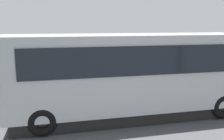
{
  "coord_description": "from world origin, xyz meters",
  "views": [
    {
      "loc": [
        4.24,
        13.62,
        3.63
      ],
      "look_at": [
        1.84,
        0.25,
        1.1
      ],
      "focal_mm": 39.58,
      "sensor_mm": 36.0,
      "label": 1
    }
  ],
  "objects_px": {
    "spectator_centre": "(113,77)",
    "parked_motorcycle_silver": "(129,91)",
    "spectator_far_right": "(73,78)",
    "stunt_motorcycle": "(106,67)",
    "spectator_left": "(128,77)",
    "spectator_right": "(89,75)",
    "tour_bus": "(131,76)",
    "spectator_far_left": "(148,74)",
    "traffic_cone": "(145,78)"
  },
  "relations": [
    {
      "from": "spectator_right",
      "to": "spectator_far_left",
      "type": "bearing_deg",
      "value": -179.75
    },
    {
      "from": "spectator_left",
      "to": "parked_motorcycle_silver",
      "type": "distance_m",
      "value": 0.96
    },
    {
      "from": "spectator_far_left",
      "to": "traffic_cone",
      "type": "relative_size",
      "value": 2.75
    },
    {
      "from": "spectator_centre",
      "to": "spectator_right",
      "type": "bearing_deg",
      "value": -12.64
    },
    {
      "from": "spectator_left",
      "to": "stunt_motorcycle",
      "type": "height_order",
      "value": "spectator_left"
    },
    {
      "from": "spectator_far_right",
      "to": "traffic_cone",
      "type": "relative_size",
      "value": 2.79
    },
    {
      "from": "spectator_left",
      "to": "spectator_centre",
      "type": "relative_size",
      "value": 1.01
    },
    {
      "from": "spectator_left",
      "to": "spectator_right",
      "type": "height_order",
      "value": "spectator_right"
    },
    {
      "from": "spectator_left",
      "to": "traffic_cone",
      "type": "height_order",
      "value": "spectator_left"
    },
    {
      "from": "spectator_left",
      "to": "spectator_centre",
      "type": "height_order",
      "value": "spectator_left"
    },
    {
      "from": "spectator_right",
      "to": "traffic_cone",
      "type": "relative_size",
      "value": 2.88
    },
    {
      "from": "tour_bus",
      "to": "traffic_cone",
      "type": "height_order",
      "value": "tour_bus"
    },
    {
      "from": "spectator_far_right",
      "to": "spectator_right",
      "type": "bearing_deg",
      "value": -153.18
    },
    {
      "from": "spectator_far_right",
      "to": "parked_motorcycle_silver",
      "type": "relative_size",
      "value": 0.86
    },
    {
      "from": "spectator_right",
      "to": "spectator_far_right",
      "type": "xyz_separation_m",
      "value": [
        0.82,
        0.42,
        -0.04
      ]
    },
    {
      "from": "parked_motorcycle_silver",
      "to": "tour_bus",
      "type": "bearing_deg",
      "value": 76.87
    },
    {
      "from": "tour_bus",
      "to": "parked_motorcycle_silver",
      "type": "distance_m",
      "value": 2.32
    },
    {
      "from": "parked_motorcycle_silver",
      "to": "spectator_far_left",
      "type": "bearing_deg",
      "value": -138.96
    },
    {
      "from": "tour_bus",
      "to": "spectator_far_right",
      "type": "relative_size",
      "value": 5.54
    },
    {
      "from": "spectator_centre",
      "to": "parked_motorcycle_silver",
      "type": "height_order",
      "value": "spectator_centre"
    },
    {
      "from": "spectator_right",
      "to": "stunt_motorcycle",
      "type": "height_order",
      "value": "spectator_right"
    },
    {
      "from": "spectator_centre",
      "to": "stunt_motorcycle",
      "type": "xyz_separation_m",
      "value": [
        -0.12,
        -3.24,
        0.01
      ]
    },
    {
      "from": "tour_bus",
      "to": "spectator_far_right",
      "type": "height_order",
      "value": "tour_bus"
    },
    {
      "from": "spectator_far_left",
      "to": "spectator_far_right",
      "type": "distance_m",
      "value": 3.98
    },
    {
      "from": "spectator_far_left",
      "to": "spectator_right",
      "type": "xyz_separation_m",
      "value": [
        3.14,
        0.01,
        0.05
      ]
    },
    {
      "from": "spectator_centre",
      "to": "spectator_far_right",
      "type": "xyz_separation_m",
      "value": [
        2.04,
        0.14,
        0.08
      ]
    },
    {
      "from": "spectator_far_right",
      "to": "stunt_motorcycle",
      "type": "relative_size",
      "value": 0.86
    },
    {
      "from": "spectator_far_left",
      "to": "spectator_right",
      "type": "distance_m",
      "value": 3.14
    },
    {
      "from": "spectator_left",
      "to": "parked_motorcycle_silver",
      "type": "bearing_deg",
      "value": 82.12
    },
    {
      "from": "tour_bus",
      "to": "spectator_right",
      "type": "xyz_separation_m",
      "value": [
        1.39,
        -3.07,
        -0.56
      ]
    },
    {
      "from": "spectator_centre",
      "to": "stunt_motorcycle",
      "type": "distance_m",
      "value": 3.24
    },
    {
      "from": "spectator_right",
      "to": "stunt_motorcycle",
      "type": "relative_size",
      "value": 0.89
    },
    {
      "from": "spectator_centre",
      "to": "traffic_cone",
      "type": "xyz_separation_m",
      "value": [
        -2.49,
        -2.58,
        -0.67
      ]
    },
    {
      "from": "parked_motorcycle_silver",
      "to": "traffic_cone",
      "type": "relative_size",
      "value": 3.26
    },
    {
      "from": "tour_bus",
      "to": "spectator_right",
      "type": "relative_size",
      "value": 5.38
    },
    {
      "from": "spectator_left",
      "to": "stunt_motorcycle",
      "type": "xyz_separation_m",
      "value": [
        0.62,
        -3.27,
        0.0
      ]
    },
    {
      "from": "traffic_cone",
      "to": "tour_bus",
      "type": "bearing_deg",
      "value": 66.7
    },
    {
      "from": "tour_bus",
      "to": "parked_motorcycle_silver",
      "type": "xyz_separation_m",
      "value": [
        -0.46,
        -1.96,
        -1.16
      ]
    },
    {
      "from": "tour_bus",
      "to": "spectator_centre",
      "type": "bearing_deg",
      "value": -86.51
    },
    {
      "from": "spectator_left",
      "to": "spectator_centre",
      "type": "distance_m",
      "value": 0.74
    },
    {
      "from": "spectator_right",
      "to": "traffic_cone",
      "type": "bearing_deg",
      "value": -148.09
    },
    {
      "from": "parked_motorcycle_silver",
      "to": "spectator_far_right",
      "type": "bearing_deg",
      "value": -14.65
    },
    {
      "from": "parked_motorcycle_silver",
      "to": "spectator_centre",
      "type": "bearing_deg",
      "value": -53.28
    },
    {
      "from": "spectator_centre",
      "to": "stunt_motorcycle",
      "type": "height_order",
      "value": "spectator_centre"
    },
    {
      "from": "tour_bus",
      "to": "traffic_cone",
      "type": "distance_m",
      "value": 6.0
    },
    {
      "from": "traffic_cone",
      "to": "spectator_far_left",
      "type": "bearing_deg",
      "value": 76.18
    },
    {
      "from": "tour_bus",
      "to": "spectator_far_left",
      "type": "height_order",
      "value": "tour_bus"
    },
    {
      "from": "spectator_right",
      "to": "parked_motorcycle_silver",
      "type": "height_order",
      "value": "spectator_right"
    },
    {
      "from": "spectator_far_left",
      "to": "spectator_left",
      "type": "distance_m",
      "value": 1.22
    },
    {
      "from": "spectator_far_left",
      "to": "spectator_right",
      "type": "bearing_deg",
      "value": 0.25
    }
  ]
}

